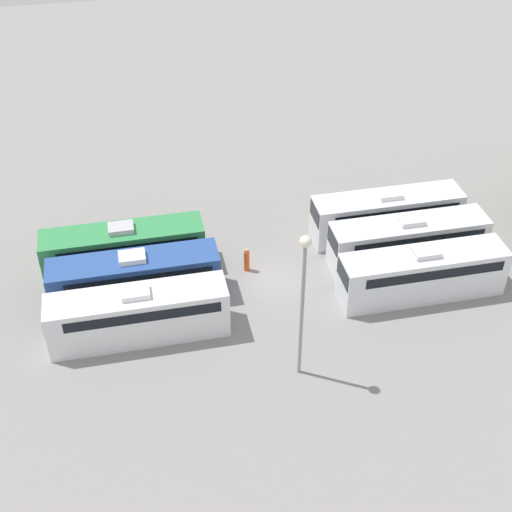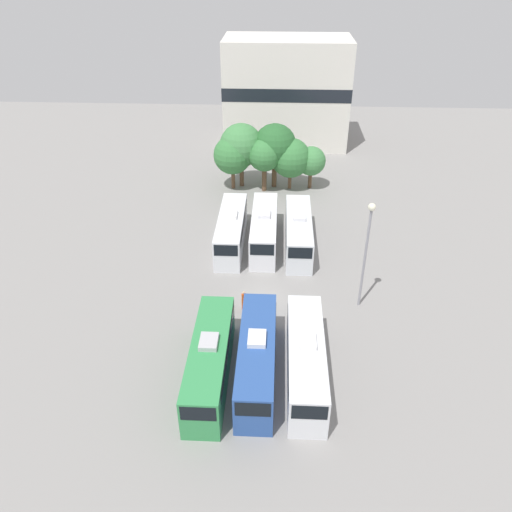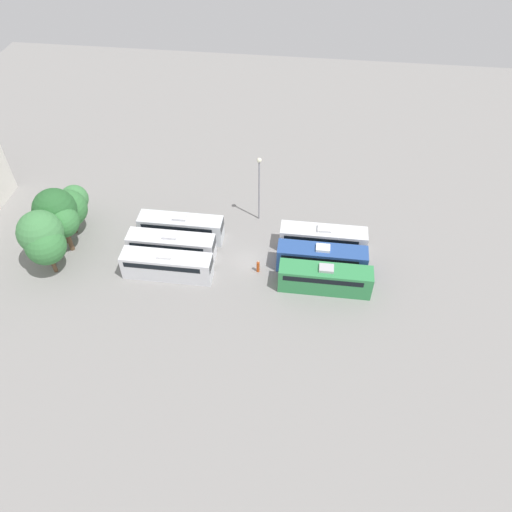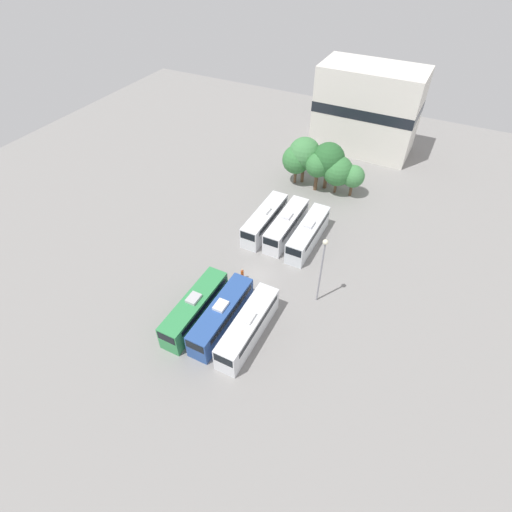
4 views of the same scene
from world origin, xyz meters
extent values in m
plane|color=gray|center=(0.00, 0.00, 0.00)|extent=(117.21, 117.21, 0.00)
cube|color=#338C4C|center=(-3.15, -9.19, 1.57)|extent=(2.42, 10.37, 3.15)
cube|color=black|center=(-3.15, -8.94, 2.45)|extent=(2.46, 8.82, 0.69)
cube|color=black|center=(-3.15, -14.37, 2.45)|extent=(2.13, 0.08, 1.10)
cube|color=#B2B2B7|center=(-3.15, -9.19, 3.32)|extent=(1.20, 1.60, 0.35)
cube|color=#284C93|center=(0.01, -8.73, 1.57)|extent=(2.42, 10.37, 3.15)
cube|color=black|center=(0.01, -8.47, 2.45)|extent=(2.46, 8.82, 0.69)
cube|color=black|center=(0.01, -13.90, 2.45)|extent=(2.13, 0.08, 1.10)
cube|color=white|center=(0.01, -8.73, 3.32)|extent=(1.20, 1.60, 0.35)
cube|color=silver|center=(3.33, -8.78, 1.57)|extent=(2.42, 10.37, 3.15)
cube|color=black|center=(3.33, -8.52, 2.45)|extent=(2.46, 8.82, 0.69)
cube|color=black|center=(3.33, -13.96, 2.45)|extent=(2.13, 0.08, 1.10)
cube|color=white|center=(3.33, -8.78, 3.32)|extent=(1.20, 1.60, 0.35)
cube|color=silver|center=(-3.34, 8.84, 1.57)|extent=(2.42, 10.37, 3.15)
cube|color=black|center=(-3.34, 9.10, 2.45)|extent=(2.46, 8.82, 0.69)
cube|color=black|center=(-3.34, 3.66, 2.45)|extent=(2.13, 0.08, 1.10)
cube|color=white|center=(-3.34, 8.84, 3.32)|extent=(1.20, 1.60, 0.35)
cube|color=silver|center=(-0.13, 9.12, 1.57)|extent=(2.42, 10.37, 3.15)
cube|color=black|center=(-0.13, 9.38, 2.45)|extent=(2.46, 8.82, 0.69)
cube|color=black|center=(-0.13, 3.94, 2.45)|extent=(2.13, 0.08, 1.10)
cube|color=silver|center=(-0.13, 9.12, 3.32)|extent=(1.20, 1.60, 0.35)
cube|color=silver|center=(3.24, 8.73, 1.57)|extent=(2.42, 10.37, 3.15)
cube|color=black|center=(3.24, 8.99, 2.45)|extent=(2.46, 8.82, 0.69)
cube|color=black|center=(3.24, 3.56, 2.45)|extent=(2.13, 0.08, 1.10)
cube|color=silver|center=(3.24, 8.73, 3.32)|extent=(1.20, 1.60, 0.35)
cylinder|color=#CC4C19|center=(-1.40, -1.44, 0.76)|extent=(0.36, 0.36, 1.51)
sphere|color=tan|center=(-1.40, -1.44, 1.63)|extent=(0.24, 0.24, 0.24)
cylinder|color=gray|center=(8.10, -0.40, 4.44)|extent=(0.20, 0.20, 8.88)
sphere|color=#EAE5C6|center=(8.10, -0.40, 9.06)|extent=(0.60, 0.60, 0.60)
cylinder|color=brown|center=(-4.34, 22.21, 1.31)|extent=(0.45, 0.45, 2.63)
sphere|color=#387A3D|center=(-4.34, 22.21, 4.21)|extent=(4.53, 4.53, 4.53)
cylinder|color=brown|center=(-3.35, 22.97, 1.70)|extent=(0.53, 0.53, 3.40)
sphere|color=#428447|center=(-3.35, 22.97, 5.19)|extent=(5.10, 5.10, 5.10)
cylinder|color=brown|center=(-0.55, 21.70, 1.58)|extent=(0.57, 0.57, 3.16)
sphere|color=#387A3D|center=(-0.55, 21.70, 4.52)|extent=(3.87, 3.87, 3.87)
cylinder|color=brown|center=(0.63, 22.96, 1.72)|extent=(0.59, 0.59, 3.44)
sphere|color=#28602D|center=(0.63, 22.96, 5.22)|extent=(5.11, 5.11, 5.11)
cylinder|color=brown|center=(2.53, 22.48, 1.13)|extent=(0.42, 0.42, 2.25)
sphere|color=#387A3D|center=(2.53, 22.48, 3.89)|extent=(4.69, 4.69, 4.69)
cylinder|color=brown|center=(4.99, 22.75, 1.12)|extent=(0.45, 0.45, 2.23)
sphere|color=#428447|center=(4.99, 22.75, 3.45)|extent=(3.48, 3.48, 3.48)
cube|color=silver|center=(1.93, 38.92, 7.32)|extent=(17.43, 9.37, 14.65)
cube|color=black|center=(1.93, 38.92, 8.06)|extent=(17.49, 9.43, 1.76)
camera|label=1|loc=(34.54, -8.49, 29.50)|focal=50.00mm
camera|label=2|loc=(1.17, -33.69, 25.67)|focal=35.00mm
camera|label=3|loc=(-41.38, -6.20, 42.86)|focal=35.00mm
camera|label=4|loc=(15.97, -31.63, 36.13)|focal=28.00mm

